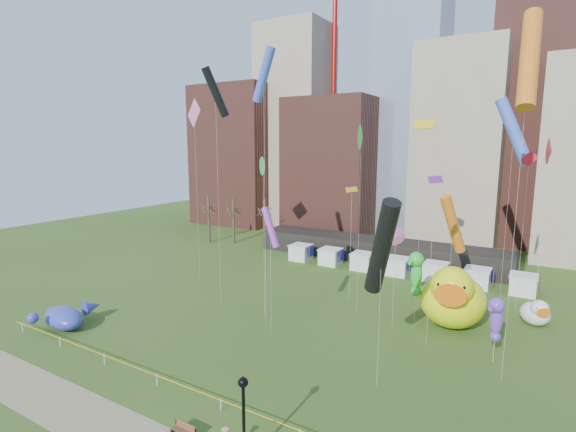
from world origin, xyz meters
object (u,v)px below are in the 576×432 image
Objects in this scene: big_duck at (452,297)px; whale_inflatable at (65,317)px; seahorse_green at (416,270)px; seahorse_purple at (497,316)px; lamppost at (244,411)px; park_bench at (184,430)px; small_duck at (536,313)px.

whale_inflatable is (-31.98, -19.19, -1.91)m from big_duck.
seahorse_green is at bearing -170.57° from big_duck.
seahorse_purple reaches higher than lamppost.
seahorse_green is 4.32× the size of park_bench.
lamppost is (4.54, -0.05, 2.83)m from park_bench.
whale_inflatable is (-39.01, -23.85, -0.22)m from small_duck.
seahorse_purple is at bearing 54.00° from park_bench.
seahorse_purple is (7.61, -4.55, -1.46)m from seahorse_green.
seahorse_green is at bearing -171.99° from small_duck.
whale_inflatable is (-28.67, -18.27, -4.34)m from seahorse_green.
whale_inflatable is 4.09× the size of park_bench.
lamppost is at bearing -134.28° from small_duck.
park_bench is (21.25, -5.89, -0.60)m from whale_inflatable.
small_duck is at bearing 97.54° from seahorse_purple.
park_bench is 0.31× the size of lamppost.
seahorse_purple is 1.01× the size of lamppost.
seahorse_purple is 22.28m from lamppost.
park_bench is at bearing -119.31° from big_duck.
lamppost is (25.79, -5.94, 2.23)m from whale_inflatable.
seahorse_purple is (4.29, -5.48, 0.96)m from big_duck.
whale_inflatable is 22.06m from park_bench.
seahorse_purple is (-2.74, -10.13, 2.65)m from small_duck.
whale_inflatable is at bearing -155.19° from big_duck.
big_duck reaches higher than park_bench.
lamppost is at bearing 0.88° from park_bench.
seahorse_green reaches higher than lamppost.
big_duck is 1.60× the size of seahorse_purple.
seahorse_purple is 38.88m from whale_inflatable.
big_duck is at bearing -166.80° from small_duck.
seahorse_green is at bearing 74.40° from park_bench.
seahorse_purple is 0.80× the size of whale_inflatable.
lamppost is (-2.87, -24.20, -2.11)m from seahorse_green.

